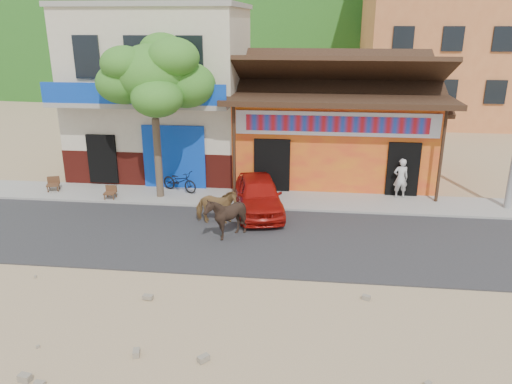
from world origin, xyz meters
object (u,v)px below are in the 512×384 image
at_px(cow_dark, 226,217).
at_px(cafe_chair_right, 52,179).
at_px(cafe_chair_left, 109,187).
at_px(pedestrian, 401,178).
at_px(scooter, 180,181).
at_px(red_car, 259,195).
at_px(tree, 155,119).
at_px(cow_tan, 216,207).

relative_size(cow_dark, cafe_chair_right, 1.41).
bearing_deg(cafe_chair_right, cafe_chair_left, -32.76).
xyz_separation_m(cow_dark, pedestrian, (5.96, 4.27, 0.14)).
height_order(pedestrian, cafe_chair_right, pedestrian).
xyz_separation_m(scooter, cafe_chair_right, (-5.00, -0.51, 0.08)).
relative_size(scooter, pedestrian, 1.04).
distance_m(red_car, cafe_chair_left, 5.74).
distance_m(pedestrian, cafe_chair_right, 13.52).
bearing_deg(tree, pedestrian, 5.65).
bearing_deg(scooter, cafe_chair_right, 119.07).
height_order(pedestrian, cafe_chair_left, pedestrian).
relative_size(cow_tan, cow_dark, 1.01).
relative_size(pedestrian, cafe_chair_right, 1.53).
height_order(cow_tan, cafe_chair_left, cow_tan).
relative_size(tree, cafe_chair_left, 6.66).
height_order(tree, red_car, tree).
bearing_deg(cow_tan, red_car, -49.51).
bearing_deg(pedestrian, cow_tan, 17.87).
xyz_separation_m(red_car, cafe_chair_left, (-5.71, 0.53, -0.12)).
distance_m(red_car, cafe_chair_right, 8.39).
height_order(tree, cow_dark, tree).
distance_m(tree, scooter, 2.73).
height_order(red_car, cafe_chair_left, red_car).
bearing_deg(cafe_chair_left, cow_tan, -25.86).
bearing_deg(cafe_chair_left, cow_dark, -34.46).
xyz_separation_m(tree, pedestrian, (9.10, 0.90, -2.24)).
distance_m(cow_dark, pedestrian, 7.33).
xyz_separation_m(cow_tan, cow_dark, (0.52, -1.12, 0.10)).
xyz_separation_m(pedestrian, cafe_chair_right, (-13.50, -0.76, -0.26)).
height_order(cow_tan, pedestrian, pedestrian).
bearing_deg(cow_dark, scooter, -153.68).
bearing_deg(pedestrian, cow_dark, 27.58).
distance_m(tree, cafe_chair_left, 3.16).
relative_size(cow_dark, red_car, 0.37).
xyz_separation_m(cow_tan, scooter, (-2.03, 2.90, -0.11)).
height_order(cow_tan, scooter, cow_tan).
distance_m(cow_dark, red_car, 2.46).
distance_m(cow_dark, cafe_chair_right, 8.32).
height_order(cow_dark, cafe_chair_right, cow_dark).
xyz_separation_m(tree, scooter, (0.60, 0.65, -2.58)).
relative_size(cow_dark, pedestrian, 0.92).
height_order(cow_dark, red_car, cow_dark).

